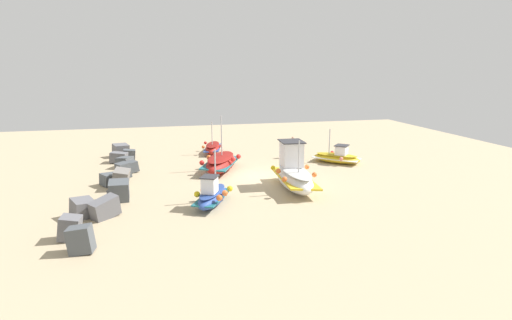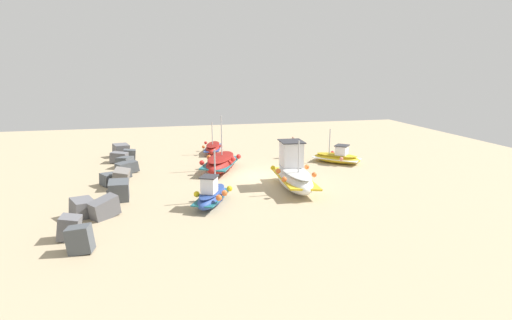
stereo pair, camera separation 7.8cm
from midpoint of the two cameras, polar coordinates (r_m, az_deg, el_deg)
The scene contains 8 objects.
ground_plane at distance 26.30m, azimuth -0.03°, elevation -2.34°, with size 48.49×48.49×0.00m, color tan.
fishing_boat_0 at distance 30.53m, azimuth 11.50°, elevation 0.41°, with size 3.46×3.62×2.53m.
fishing_boat_1 at distance 20.94m, azimuth -6.16°, elevation -4.98°, with size 3.45×2.42×2.83m.
fishing_boat_2 at distance 23.63m, azimuth 5.47°, elevation -1.98°, with size 5.07×2.32×3.08m.
fishing_boat_3 at distance 33.49m, azimuth -6.06°, elevation 1.72°, with size 3.60×1.94×2.69m.
fishing_boat_4 at distance 27.69m, azimuth -4.91°, elevation -0.36°, with size 4.87×3.41×3.82m.
person_walking at distance 31.67m, azimuth 5.33°, elevation 2.06°, with size 0.32×0.32×1.68m.
breakwater_rocks at distance 25.59m, azimuth -19.37°, elevation -2.50°, with size 18.55×2.94×1.32m.
Camera 2 is at (-24.71, 5.67, 7.00)m, focal length 28.21 mm.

